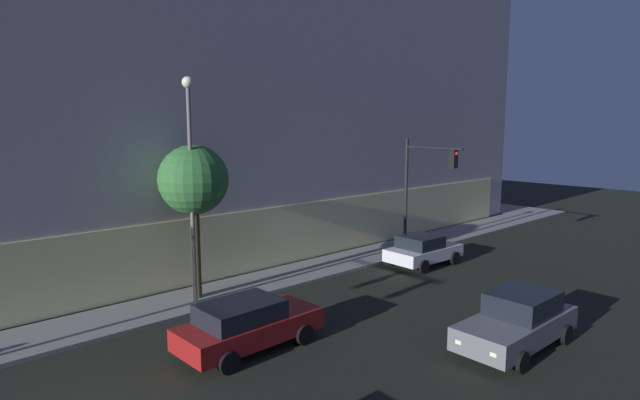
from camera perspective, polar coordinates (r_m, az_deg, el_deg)
name	(u,v)px	position (r m, az deg, el deg)	size (l,w,h in m)	color
modern_building	(207,73)	(37.80, -12.38, 13.57)	(37.37, 25.55, 21.55)	#4C4C51
traffic_light_far_corner	(422,179)	(27.81, 11.25, 2.28)	(0.52, 3.74, 6.22)	black
street_lamp_sidewalk	(191,166)	(20.28, -14.11, 3.71)	(0.44, 0.44, 8.75)	#5F5F5F
sidewalk_tree	(194,181)	(20.96, -13.82, 2.01)	(2.77, 2.77, 6.20)	#49411E
car_red	(247,324)	(16.99, -8.05, -13.42)	(4.75, 2.24, 1.63)	maroon
car_grey	(518,321)	(18.15, 21.03, -12.38)	(4.81, 2.19, 1.77)	slate
car_white	(423,250)	(26.90, 11.29, -5.43)	(4.13, 2.34, 1.56)	silver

